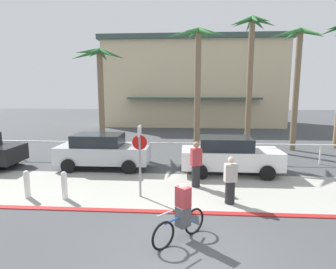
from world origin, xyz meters
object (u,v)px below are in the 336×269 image
object	(u,v)px
stop_sign_bike_lane	(140,151)
car_white_2	(229,155)
palm_tree_2	(251,52)
car_silver_1	(103,151)
pedestrian_1	(230,182)
pedestrian_0	(196,166)
palm_tree_3	(298,63)
bollard_2	(64,185)
cyclist_blue_0	(182,214)
palm_tree_0	(100,72)
bollard_1	(27,184)
palm_tree_1	(198,63)

from	to	relation	value
stop_sign_bike_lane	car_white_2	xyz separation A→B (m)	(3.56, 3.05, -0.81)
palm_tree_2	car_silver_1	world-z (taller)	palm_tree_2
car_white_2	pedestrian_1	bearing A→B (deg)	-97.76
pedestrian_0	pedestrian_1	distance (m)	1.91
palm_tree_3	car_silver_1	world-z (taller)	palm_tree_3
palm_tree_2	pedestrian_1	bearing A→B (deg)	-104.93
car_white_2	palm_tree_2	bearing A→B (deg)	71.09
bollard_2	palm_tree_2	xyz separation A→B (m)	(8.21, 9.41, 5.65)
car_silver_1	cyclist_blue_0	size ratio (longest dim) A/B	2.93
palm_tree_0	pedestrian_1	world-z (taller)	palm_tree_0
cyclist_blue_0	pedestrian_1	bearing A→B (deg)	56.66
palm_tree_2	pedestrian_1	distance (m)	11.17
bollard_2	palm_tree_2	distance (m)	13.71
bollard_2	palm_tree_3	xyz separation A→B (m)	(10.91, 8.86, 4.89)
car_white_2	pedestrian_0	distance (m)	2.45
bollard_1	palm_tree_1	distance (m)	10.95
palm_tree_3	pedestrian_0	size ratio (longest dim) A/B	4.12
stop_sign_bike_lane	palm_tree_3	bearing A→B (deg)	45.51
car_silver_1	cyclist_blue_0	bearing A→B (deg)	-58.08
palm_tree_0	pedestrian_1	bearing A→B (deg)	-50.10
stop_sign_bike_lane	pedestrian_0	world-z (taller)	stop_sign_bike_lane
palm_tree_0	palm_tree_3	distance (m)	12.09
stop_sign_bike_lane	palm_tree_0	size ratio (longest dim) A/B	0.40
stop_sign_bike_lane	palm_tree_2	distance (m)	11.53
car_white_2	cyclist_blue_0	bearing A→B (deg)	-109.21
palm_tree_3	pedestrian_1	world-z (taller)	palm_tree_3
bollard_1	car_silver_1	world-z (taller)	car_silver_1
stop_sign_bike_lane	palm_tree_3	world-z (taller)	palm_tree_3
bollard_2	car_white_2	bearing A→B (deg)	29.24
palm_tree_3	car_silver_1	bearing A→B (deg)	-155.53
bollard_2	palm_tree_1	size ratio (longest dim) A/B	0.14
stop_sign_bike_lane	bollard_2	bearing A→B (deg)	-171.35
palm_tree_2	bollard_2	bearing A→B (deg)	-131.08
bollard_1	palm_tree_3	world-z (taller)	palm_tree_3
palm_tree_1	palm_tree_2	world-z (taller)	palm_tree_2
bollard_2	car_white_2	size ratio (longest dim) A/B	0.23
bollard_1	palm_tree_0	bearing A→B (deg)	88.45
bollard_1	pedestrian_0	bearing A→B (deg)	14.31
bollard_1	cyclist_blue_0	distance (m)	6.01
palm_tree_1	palm_tree_3	bearing A→B (deg)	11.10
palm_tree_0	palm_tree_2	bearing A→B (deg)	7.64
palm_tree_1	pedestrian_0	xyz separation A→B (m)	(-0.22, -6.11, -4.48)
bollard_2	palm_tree_3	size ratio (longest dim) A/B	0.13
palm_tree_3	stop_sign_bike_lane	bearing A→B (deg)	-134.49
pedestrian_0	palm_tree_3	bearing A→B (deg)	49.21
palm_tree_2	palm_tree_3	xyz separation A→B (m)	(2.71, -0.56, -0.76)
bollard_1	pedestrian_1	world-z (taller)	pedestrian_1
palm_tree_0	car_silver_1	xyz separation A→B (m)	(1.31, -4.19, -4.03)
bollard_1	cyclist_blue_0	size ratio (longest dim) A/B	0.67
bollard_2	cyclist_blue_0	xyz separation A→B (m)	(4.13, -2.40, 0.18)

